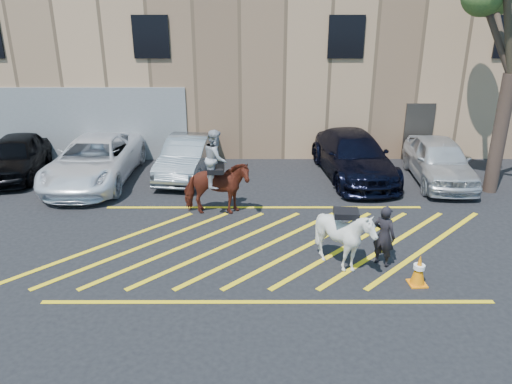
{
  "coord_description": "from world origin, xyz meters",
  "views": [
    {
      "loc": [
        -0.26,
        -11.67,
        6.01
      ],
      "look_at": [
        -0.24,
        0.2,
        1.3
      ],
      "focal_mm": 35.0,
      "sensor_mm": 36.0,
      "label": 1
    }
  ],
  "objects_px": {
    "car_white_suv": "(439,160)",
    "mounted_bay": "(216,181)",
    "car_black_suv": "(16,156)",
    "car_blue_suv": "(353,156)",
    "saddled_white": "(344,238)",
    "car_white_pickup": "(94,160)",
    "traffic_cone": "(419,270)",
    "handler": "(384,236)",
    "car_silver_sedan": "(188,156)"
  },
  "relations": [
    {
      "from": "car_white_suv",
      "to": "mounted_bay",
      "type": "relative_size",
      "value": 1.72
    },
    {
      "from": "car_blue_suv",
      "to": "traffic_cone",
      "type": "bearing_deg",
      "value": -95.59
    },
    {
      "from": "car_black_suv",
      "to": "car_blue_suv",
      "type": "bearing_deg",
      "value": -8.09
    },
    {
      "from": "car_silver_sedan",
      "to": "handler",
      "type": "relative_size",
      "value": 2.75
    },
    {
      "from": "car_blue_suv",
      "to": "car_white_suv",
      "type": "bearing_deg",
      "value": -16.87
    },
    {
      "from": "traffic_cone",
      "to": "handler",
      "type": "bearing_deg",
      "value": 123.18
    },
    {
      "from": "car_black_suv",
      "to": "car_white_suv",
      "type": "xyz_separation_m",
      "value": [
        14.74,
        -0.62,
        0.03
      ]
    },
    {
      "from": "car_white_suv",
      "to": "handler",
      "type": "xyz_separation_m",
      "value": [
        -3.27,
        -5.74,
        0.01
      ]
    },
    {
      "from": "saddled_white",
      "to": "traffic_cone",
      "type": "height_order",
      "value": "saddled_white"
    },
    {
      "from": "car_black_suv",
      "to": "handler",
      "type": "distance_m",
      "value": 13.12
    },
    {
      "from": "car_white_pickup",
      "to": "mounted_bay",
      "type": "xyz_separation_m",
      "value": [
        4.38,
        -2.77,
        0.28
      ]
    },
    {
      "from": "saddled_white",
      "to": "traffic_cone",
      "type": "distance_m",
      "value": 1.76
    },
    {
      "from": "car_white_pickup",
      "to": "traffic_cone",
      "type": "bearing_deg",
      "value": -35.05
    },
    {
      "from": "car_white_suv",
      "to": "handler",
      "type": "distance_m",
      "value": 6.6
    },
    {
      "from": "car_silver_sedan",
      "to": "saddled_white",
      "type": "distance_m",
      "value": 7.93
    },
    {
      "from": "car_white_suv",
      "to": "mounted_bay",
      "type": "bearing_deg",
      "value": -156.16
    },
    {
      "from": "car_blue_suv",
      "to": "car_silver_sedan",
      "type": "bearing_deg",
      "value": 171.63
    },
    {
      "from": "car_blue_suv",
      "to": "car_white_suv",
      "type": "relative_size",
      "value": 1.19
    },
    {
      "from": "car_white_suv",
      "to": "mounted_bay",
      "type": "distance_m",
      "value": 7.92
    },
    {
      "from": "car_white_pickup",
      "to": "car_blue_suv",
      "type": "distance_m",
      "value": 8.95
    },
    {
      "from": "car_white_pickup",
      "to": "car_blue_suv",
      "type": "xyz_separation_m",
      "value": [
        8.94,
        0.52,
        0.01
      ]
    },
    {
      "from": "car_black_suv",
      "to": "saddled_white",
      "type": "xyz_separation_m",
      "value": [
        10.51,
        -6.53,
        0.08
      ]
    },
    {
      "from": "car_black_suv",
      "to": "traffic_cone",
      "type": "height_order",
      "value": "car_black_suv"
    },
    {
      "from": "car_blue_suv",
      "to": "mounted_bay",
      "type": "bearing_deg",
      "value": -151.13
    },
    {
      "from": "car_silver_sedan",
      "to": "handler",
      "type": "height_order",
      "value": "handler"
    },
    {
      "from": "mounted_bay",
      "to": "car_black_suv",
      "type": "bearing_deg",
      "value": 155.08
    },
    {
      "from": "car_black_suv",
      "to": "mounted_bay",
      "type": "relative_size",
      "value": 1.66
    },
    {
      "from": "handler",
      "to": "mounted_bay",
      "type": "xyz_separation_m",
      "value": [
        -4.14,
        2.95,
        0.27
      ]
    },
    {
      "from": "saddled_white",
      "to": "car_blue_suv",
      "type": "bearing_deg",
      "value": 77.84
    },
    {
      "from": "car_white_suv",
      "to": "traffic_cone",
      "type": "relative_size",
      "value": 5.97
    },
    {
      "from": "car_white_suv",
      "to": "saddled_white",
      "type": "distance_m",
      "value": 7.27
    },
    {
      "from": "car_black_suv",
      "to": "saddled_white",
      "type": "distance_m",
      "value": 12.38
    },
    {
      "from": "traffic_cone",
      "to": "car_white_suv",
      "type": "bearing_deg",
      "value": 68.03
    },
    {
      "from": "mounted_bay",
      "to": "saddled_white",
      "type": "xyz_separation_m",
      "value": [
        3.18,
        -3.13,
        -0.23
      ]
    },
    {
      "from": "car_white_pickup",
      "to": "car_silver_sedan",
      "type": "bearing_deg",
      "value": 13.02
    },
    {
      "from": "car_white_pickup",
      "to": "traffic_cone",
      "type": "height_order",
      "value": "car_white_pickup"
    },
    {
      "from": "car_black_suv",
      "to": "car_white_suv",
      "type": "bearing_deg",
      "value": -9.91
    },
    {
      "from": "car_black_suv",
      "to": "mounted_bay",
      "type": "height_order",
      "value": "mounted_bay"
    },
    {
      "from": "mounted_bay",
      "to": "saddled_white",
      "type": "distance_m",
      "value": 4.46
    },
    {
      "from": "car_blue_suv",
      "to": "handler",
      "type": "relative_size",
      "value": 3.46
    },
    {
      "from": "car_black_suv",
      "to": "traffic_cone",
      "type": "xyz_separation_m",
      "value": [
        12.06,
        -7.26,
        -0.35
      ]
    },
    {
      "from": "car_silver_sedan",
      "to": "handler",
      "type": "distance_m",
      "value": 8.37
    },
    {
      "from": "car_blue_suv",
      "to": "handler",
      "type": "height_order",
      "value": "car_blue_suv"
    },
    {
      "from": "car_white_pickup",
      "to": "handler",
      "type": "relative_size",
      "value": 3.58
    },
    {
      "from": "car_white_pickup",
      "to": "traffic_cone",
      "type": "xyz_separation_m",
      "value": [
        9.1,
        -6.62,
        -0.38
      ]
    },
    {
      "from": "car_white_suv",
      "to": "mounted_bay",
      "type": "height_order",
      "value": "mounted_bay"
    },
    {
      "from": "car_white_pickup",
      "to": "car_white_suv",
      "type": "relative_size",
      "value": 1.23
    },
    {
      "from": "car_white_pickup",
      "to": "car_white_suv",
      "type": "bearing_deg",
      "value": 1.06
    },
    {
      "from": "car_white_suv",
      "to": "traffic_cone",
      "type": "xyz_separation_m",
      "value": [
        -2.68,
        -6.64,
        -0.38
      ]
    },
    {
      "from": "car_blue_suv",
      "to": "car_white_suv",
      "type": "height_order",
      "value": "car_blue_suv"
    }
  ]
}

